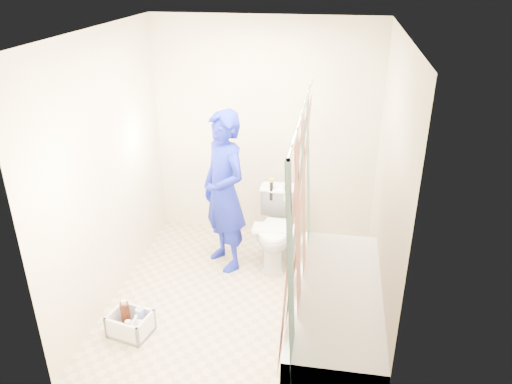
% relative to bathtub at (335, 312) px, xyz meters
% --- Properties ---
extents(floor, '(2.60, 2.60, 0.00)m').
position_rel_bathtub_xyz_m(floor, '(-0.85, 0.43, -0.27)').
color(floor, tan).
rests_on(floor, ground).
extents(ceiling, '(2.40, 2.60, 0.02)m').
position_rel_bathtub_xyz_m(ceiling, '(-0.85, 0.43, 2.13)').
color(ceiling, white).
rests_on(ceiling, wall_back).
extents(wall_back, '(2.40, 0.02, 2.40)m').
position_rel_bathtub_xyz_m(wall_back, '(-0.85, 1.73, 0.93)').
color(wall_back, beige).
rests_on(wall_back, ground).
extents(wall_front, '(2.40, 0.02, 2.40)m').
position_rel_bathtub_xyz_m(wall_front, '(-0.85, -0.88, 0.93)').
color(wall_front, beige).
rests_on(wall_front, ground).
extents(wall_left, '(0.02, 2.60, 2.40)m').
position_rel_bathtub_xyz_m(wall_left, '(-2.05, 0.43, 0.93)').
color(wall_left, beige).
rests_on(wall_left, ground).
extents(wall_right, '(0.02, 2.60, 2.40)m').
position_rel_bathtub_xyz_m(wall_right, '(0.35, 0.43, 0.93)').
color(wall_right, beige).
rests_on(wall_right, ground).
extents(bathtub, '(0.70, 1.75, 0.50)m').
position_rel_bathtub_xyz_m(bathtub, '(0.00, 0.00, 0.00)').
color(bathtub, white).
rests_on(bathtub, ground).
extents(curtain_rod, '(0.02, 1.90, 0.02)m').
position_rel_bathtub_xyz_m(curtain_rod, '(-0.33, 0.00, 1.68)').
color(curtain_rod, silver).
rests_on(curtain_rod, wall_back).
extents(shower_curtain, '(0.06, 1.75, 1.80)m').
position_rel_bathtub_xyz_m(shower_curtain, '(-0.33, 0.00, 0.75)').
color(shower_curtain, white).
rests_on(shower_curtain, curtain_rod).
extents(toilet, '(0.43, 0.73, 0.74)m').
position_rel_bathtub_xyz_m(toilet, '(-0.63, 1.12, 0.10)').
color(toilet, silver).
rests_on(toilet, ground).
extents(tank_lid, '(0.46, 0.21, 0.03)m').
position_rel_bathtub_xyz_m(tank_lid, '(-0.63, 1.00, 0.17)').
color(tank_lid, white).
rests_on(tank_lid, toilet).
extents(tank_internals, '(0.18, 0.06, 0.24)m').
position_rel_bathtub_xyz_m(tank_internals, '(-0.68, 1.31, 0.46)').
color(tank_internals, black).
rests_on(tank_internals, toilet).
extents(plumber, '(0.70, 0.70, 1.64)m').
position_rel_bathtub_xyz_m(plumber, '(-1.14, 0.96, 0.55)').
color(plumber, '#1016A5').
rests_on(plumber, ground).
extents(cleaning_caddy, '(0.38, 0.33, 0.25)m').
position_rel_bathtub_xyz_m(cleaning_caddy, '(-1.68, -0.23, -0.17)').
color(cleaning_caddy, silver).
rests_on(cleaning_caddy, ground).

